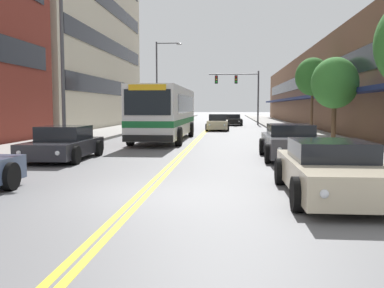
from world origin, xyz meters
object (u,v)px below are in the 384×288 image
object	(u,v)px
street_tree_right_mid	(335,83)
street_tree_right_far	(313,77)
car_navy_parked_left_near	(165,122)
car_beige_moving_lead	(218,123)
street_lamp_left_far	(160,77)
car_charcoal_parked_left_far	(63,144)
traffic_signal_mast	(241,87)
city_bus	(166,111)
car_dark_grey_parked_right_mid	(290,142)
car_champagne_parked_right_foreground	(331,170)
car_black_moving_second	(233,120)
street_lamp_left_near	(69,32)

from	to	relation	value
street_tree_right_mid	street_tree_right_far	distance (m)	8.08
car_navy_parked_left_near	car_beige_moving_lead	size ratio (longest dim) A/B	0.97
car_beige_moving_lead	street_lamp_left_far	size ratio (longest dim) A/B	0.55
car_charcoal_parked_left_far	traffic_signal_mast	distance (m)	34.30
city_bus	car_dark_grey_parked_right_mid	world-z (taller)	city_bus
city_bus	car_champagne_parked_right_foreground	distance (m)	17.27
car_black_moving_second	street_tree_right_far	world-z (taller)	street_tree_right_far
car_dark_grey_parked_right_mid	street_lamp_left_far	xyz separation A→B (m)	(-9.32, 25.67, 4.39)
street_lamp_left_near	street_lamp_left_far	bearing A→B (deg)	89.92
city_bus	car_champagne_parked_right_foreground	size ratio (longest dim) A/B	2.37
car_navy_parked_left_near	street_tree_right_mid	bearing A→B (deg)	-57.27
car_navy_parked_left_near	car_beige_moving_lead	world-z (taller)	car_beige_moving_lead
street_tree_right_mid	street_lamp_left_far	bearing A→B (deg)	122.61
car_charcoal_parked_left_far	street_lamp_left_near	distance (m)	5.27
street_lamp_left_far	car_charcoal_parked_left_far	bearing A→B (deg)	-88.83
car_champagne_parked_right_foreground	street_tree_right_far	bearing A→B (deg)	80.60
car_dark_grey_parked_right_mid	car_black_moving_second	xyz separation A→B (m)	(-2.04, 30.82, -0.07)
car_charcoal_parked_left_far	car_champagne_parked_right_foreground	xyz separation A→B (m)	(8.69, -6.10, 0.01)
car_navy_parked_left_near	street_tree_right_mid	size ratio (longest dim) A/B	1.00
car_champagne_parked_right_foreground	car_beige_moving_lead	xyz separation A→B (m)	(-3.33, 27.38, 0.03)
car_charcoal_parked_left_far	traffic_signal_mast	size ratio (longest dim) A/B	0.73
car_black_moving_second	street_lamp_left_near	xyz separation A→B (m)	(-7.31, -29.43, 4.68)
car_dark_grey_parked_right_mid	street_lamp_left_near	size ratio (longest dim) A/B	0.52
car_black_moving_second	city_bus	bearing A→B (deg)	-100.96
car_champagne_parked_right_foreground	car_charcoal_parked_left_far	bearing A→B (deg)	144.97
car_champagne_parked_right_foreground	street_lamp_left_near	xyz separation A→B (m)	(-9.27, 8.49, 4.65)
car_champagne_parked_right_foreground	street_lamp_left_far	bearing A→B (deg)	105.74
car_navy_parked_left_near	street_lamp_left_near	bearing A→B (deg)	-91.71
city_bus	car_beige_moving_lead	world-z (taller)	city_bus
city_bus	car_dark_grey_parked_right_mid	distance (m)	11.01
car_navy_parked_left_near	traffic_signal_mast	world-z (taller)	traffic_signal_mast
street_lamp_left_far	street_tree_right_mid	bearing A→B (deg)	-57.39
car_dark_grey_parked_right_mid	street_tree_right_far	distance (m)	15.11
street_lamp_left_near	street_tree_right_far	size ratio (longest dim) A/B	1.67
car_champagne_parked_right_foreground	traffic_signal_mast	distance (m)	39.51
street_lamp_left_far	car_navy_parked_left_near	bearing A→B (deg)	-59.33
car_champagne_parked_right_foreground	car_dark_grey_parked_right_mid	bearing A→B (deg)	89.37
car_charcoal_parked_left_far	street_tree_right_mid	world-z (taller)	street_tree_right_mid
city_bus	street_lamp_left_near	world-z (taller)	street_lamp_left_near
car_beige_moving_lead	car_champagne_parked_right_foreground	bearing A→B (deg)	-83.07
car_champagne_parked_right_foreground	car_beige_moving_lead	world-z (taller)	car_beige_moving_lead
city_bus	street_tree_right_far	bearing A→B (deg)	28.63
car_charcoal_parked_left_far	traffic_signal_mast	xyz separation A→B (m)	(7.63, 33.23, 3.73)
street_lamp_left_near	car_dark_grey_parked_right_mid	bearing A→B (deg)	-8.43
car_navy_parked_left_near	car_charcoal_parked_left_far	size ratio (longest dim) A/B	1.01
car_charcoal_parked_left_far	street_lamp_left_near	xyz separation A→B (m)	(-0.58, 2.40, 4.66)
car_navy_parked_left_near	car_dark_grey_parked_right_mid	bearing A→B (deg)	-70.59
car_dark_grey_parked_right_mid	car_champagne_parked_right_foreground	bearing A→B (deg)	-90.63
traffic_signal_mast	street_lamp_left_near	xyz separation A→B (m)	(-8.21, -30.83, 0.93)
car_navy_parked_left_near	car_charcoal_parked_left_far	bearing A→B (deg)	-90.26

